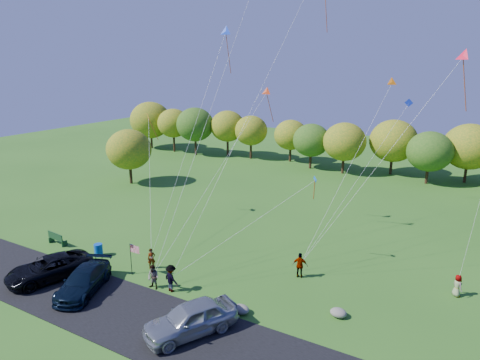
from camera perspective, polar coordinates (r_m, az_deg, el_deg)
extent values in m
plane|color=#2D601B|center=(30.27, -7.46, -14.42)|extent=(140.00, 140.00, 0.00)
cube|color=black|center=(27.68, -12.70, -17.75)|extent=(44.00, 6.00, 0.06)
cylinder|color=#392415|center=(77.54, -11.88, 4.95)|extent=(0.36, 0.36, 2.48)
ellipsoid|color=#386A1A|center=(77.05, -12.01, 7.18)|extent=(5.60, 5.60, 5.04)
cylinder|color=#392415|center=(75.91, -7.92, 5.17)|extent=(0.36, 0.36, 3.15)
ellipsoid|color=#386A1A|center=(75.34, -8.02, 7.90)|extent=(6.40, 6.40, 5.76)
cylinder|color=#392415|center=(72.14, -4.94, 4.39)|extent=(0.36, 0.36, 2.32)
ellipsoid|color=#386A1A|center=(71.62, -5.00, 6.78)|extent=(5.82, 5.82, 5.24)
cylinder|color=#392415|center=(70.95, -1.49, 4.39)|extent=(0.36, 0.36, 2.66)
ellipsoid|color=#386A1A|center=(70.43, -1.51, 6.79)|extent=(5.16, 5.16, 4.64)
cylinder|color=#392415|center=(68.36, 2.49, 3.98)|extent=(0.36, 0.36, 2.72)
ellipsoid|color=#275617|center=(67.73, 2.52, 6.98)|extent=(6.95, 6.95, 6.26)
cylinder|color=#392415|center=(66.57, 5.98, 3.47)|extent=(0.36, 0.36, 2.44)
ellipsoid|color=#386A1A|center=(66.02, 6.06, 5.99)|extent=(5.41, 5.41, 4.87)
cylinder|color=#392415|center=(62.43, 8.74, 2.52)|extent=(0.36, 0.36, 2.36)
ellipsoid|color=#275617|center=(61.77, 8.86, 5.54)|extent=(6.65, 6.65, 5.99)
cylinder|color=#392415|center=(60.47, 14.18, 2.10)|extent=(0.36, 0.36, 2.97)
ellipsoid|color=#275617|center=(59.81, 14.39, 5.20)|extent=(5.67, 5.67, 5.10)
cylinder|color=#392415|center=(60.99, 18.15, 1.86)|extent=(0.36, 0.36, 2.86)
ellipsoid|color=#275617|center=(60.31, 18.42, 5.04)|extent=(6.22, 6.22, 5.60)
cylinder|color=#392415|center=(60.67, 23.62, 0.95)|extent=(0.36, 0.36, 2.26)
ellipsoid|color=#275617|center=(60.02, 23.94, 3.89)|extent=(6.33, 6.33, 5.69)
cylinder|color=#392415|center=(60.18, 28.44, 0.37)|extent=(0.36, 0.36, 2.49)
ellipsoid|color=#386A1A|center=(59.59, 28.79, 2.99)|extent=(4.86, 4.86, 4.37)
cylinder|color=#392415|center=(56.08, -14.37, 0.85)|extent=(0.36, 0.36, 2.60)
ellipsoid|color=#386A1A|center=(55.39, -14.58, 3.97)|extent=(5.60, 5.60, 5.04)
imported|color=black|center=(33.87, -24.08, -10.67)|extent=(4.48, 6.39, 1.62)
imported|color=black|center=(31.30, -20.14, -12.52)|extent=(4.03, 5.76, 1.55)
imported|color=#A1A7AB|center=(25.61, -6.59, -17.87)|extent=(4.53, 5.88, 1.87)
imported|color=#4C4C59|center=(33.22, -11.72, -10.23)|extent=(0.67, 0.68, 1.58)
imported|color=#4C4C59|center=(30.44, -11.49, -12.57)|extent=(0.86, 0.68, 1.74)
imported|color=#4C4C59|center=(29.91, -9.17, -12.81)|extent=(1.36, 0.99, 1.90)
imported|color=#4C4C59|center=(31.54, 8.01, -11.20)|extent=(1.18, 0.72, 1.88)
imported|color=#4C4C59|center=(32.44, 27.00, -12.43)|extent=(0.85, 0.88, 1.53)
cube|color=#153A1C|center=(39.82, -23.14, -7.27)|extent=(2.00, 0.32, 0.07)
cube|color=#153A1C|center=(39.59, -23.42, -6.91)|extent=(2.00, 0.25, 0.61)
cube|color=#153A1C|center=(40.54, -23.83, -7.30)|extent=(0.13, 0.51, 0.47)
cube|color=#153A1C|center=(39.28, -22.36, -7.86)|extent=(0.13, 0.51, 0.47)
cylinder|color=#0B46B2|center=(36.45, -18.35, -8.84)|extent=(0.66, 0.66, 1.00)
cylinder|color=black|center=(32.56, -14.34, -10.15)|extent=(0.05, 0.05, 2.41)
cube|color=red|center=(31.92, -13.87, -8.94)|extent=(0.87, 0.58, 0.02)
cube|color=navy|center=(32.02, -14.22, -8.54)|extent=(0.35, 0.02, 0.27)
ellipsoid|color=gray|center=(27.60, 0.12, -16.84)|extent=(1.08, 0.84, 0.54)
ellipsoid|color=slate|center=(27.94, 12.98, -16.86)|extent=(1.02, 0.85, 0.53)
cone|color=blue|center=(34.95, -1.92, 19.19)|extent=(1.02, 0.51, 0.93)
cone|color=orange|center=(34.12, 19.60, 12.19)|extent=(0.88, 0.66, 0.74)
cone|color=#F51133|center=(31.49, 27.61, 14.48)|extent=(1.13, 0.94, 0.92)
cube|color=orange|center=(41.59, -12.10, 8.12)|extent=(0.66, 0.66, 0.87)
cube|color=#1223B5|center=(40.16, 21.59, 9.56)|extent=(0.73, 0.18, 0.72)
cone|color=red|center=(38.07, 3.54, 11.66)|extent=(0.98, 0.61, 0.82)
cube|color=blue|center=(31.62, 9.97, 0.11)|extent=(0.40, 0.38, 0.51)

